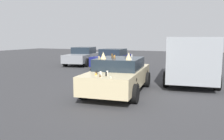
# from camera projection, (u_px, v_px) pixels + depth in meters

# --- Properties ---
(ground_plane) EXTENTS (60.00, 60.00, 0.00)m
(ground_plane) POSITION_uv_depth(u_px,v_px,m) (119.00, 92.00, 9.47)
(ground_plane) COLOR #38383A
(art_car_decorated) EXTENTS (4.66, 2.48, 1.66)m
(art_car_decorated) POSITION_uv_depth(u_px,v_px,m) (119.00, 75.00, 9.39)
(art_car_decorated) COLOR beige
(art_car_decorated) RESTS_ON ground
(parked_van_near_left) EXTENTS (5.23, 2.80, 2.24)m
(parked_van_near_left) POSITION_uv_depth(u_px,v_px,m) (191.00, 57.00, 11.39)
(parked_van_near_left) COLOR #9EA3A8
(parked_van_near_left) RESTS_ON ground
(parked_sedan_near_right) EXTENTS (4.73, 2.58, 1.43)m
(parked_sedan_near_right) POSITION_uv_depth(u_px,v_px,m) (83.00, 56.00, 19.23)
(parked_sedan_near_right) COLOR gray
(parked_sedan_near_right) RESTS_ON ground
(parked_sedan_behind_left) EXTENTS (4.11, 2.10, 1.40)m
(parked_sedan_behind_left) POSITION_uv_depth(u_px,v_px,m) (113.00, 58.00, 17.07)
(parked_sedan_behind_left) COLOR navy
(parked_sedan_behind_left) RESTS_ON ground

